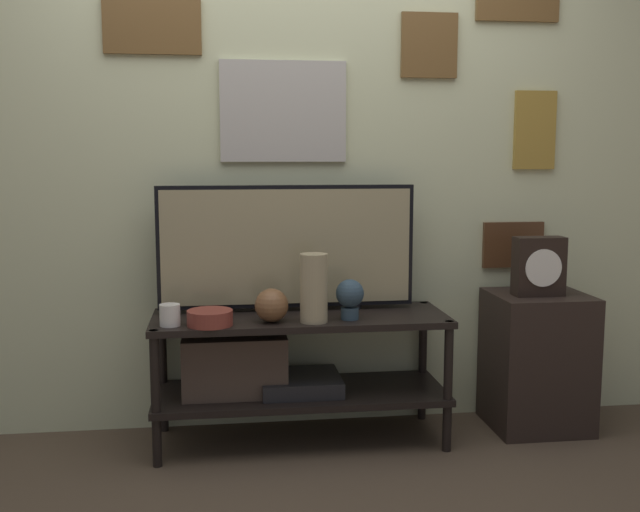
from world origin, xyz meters
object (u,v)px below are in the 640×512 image
at_px(vase_wide_bowl, 210,318).
at_px(candle_jar, 170,315).
at_px(television, 287,247).
at_px(vase_tall_ceramic, 314,288).
at_px(vase_round_glass, 272,305).
at_px(decorative_bust, 350,296).
at_px(mantel_clock, 539,266).

height_order(vase_wide_bowl, candle_jar, candle_jar).
xyz_separation_m(television, vase_wide_bowl, (-0.35, -0.25, -0.27)).
distance_m(television, vase_tall_ceramic, 0.31).
bearing_deg(vase_wide_bowl, candle_jar, 175.45).
distance_m(vase_round_glass, decorative_bust, 0.35).
height_order(decorative_bust, mantel_clock, mantel_clock).
bearing_deg(mantel_clock, television, 174.62).
xyz_separation_m(television, vase_tall_ceramic, (0.09, -0.25, -0.15)).
bearing_deg(candle_jar, mantel_clock, 4.42).
xyz_separation_m(candle_jar, mantel_clock, (1.69, 0.13, 0.16)).
bearing_deg(candle_jar, television, 24.86).
bearing_deg(vase_round_glass, vase_wide_bowl, -173.64).
bearing_deg(mantel_clock, vase_wide_bowl, -174.60).
xyz_separation_m(vase_round_glass, mantel_clock, (1.26, 0.11, 0.13)).
distance_m(vase_tall_ceramic, vase_wide_bowl, 0.46).
bearing_deg(television, vase_round_glass, -111.35).
height_order(vase_wide_bowl, vase_round_glass, vase_round_glass).
height_order(vase_round_glass, decorative_bust, decorative_bust).
relative_size(television, vase_tall_ceramic, 3.95).
relative_size(decorative_bust, mantel_clock, 0.64).
relative_size(television, decorative_bust, 6.62).
relative_size(vase_wide_bowl, mantel_clock, 0.70).
bearing_deg(vase_wide_bowl, decorative_bust, 3.50).
distance_m(television, vase_wide_bowl, 0.51).
height_order(television, candle_jar, television).
bearing_deg(vase_tall_ceramic, vase_round_glass, 171.97).
bearing_deg(vase_round_glass, candle_jar, -177.86).
height_order(television, vase_tall_ceramic, television).
bearing_deg(decorative_bust, mantel_clock, 6.66).
height_order(candle_jar, mantel_clock, mantel_clock).
relative_size(vase_tall_ceramic, decorative_bust, 1.68).
xyz_separation_m(vase_wide_bowl, candle_jar, (-0.17, 0.01, 0.01)).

